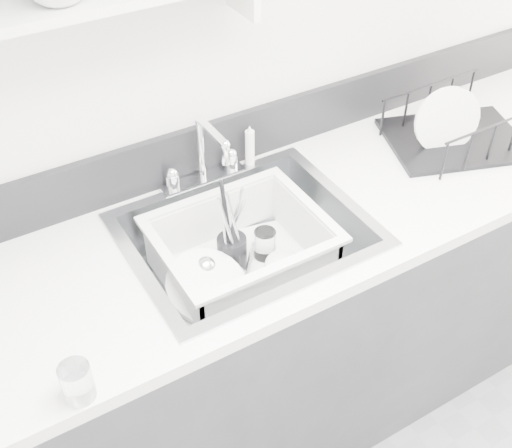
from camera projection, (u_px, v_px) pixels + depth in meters
counter_run at (248, 340)px, 2.02m from camera, size 3.20×0.62×0.92m
backsplash at (195, 152)px, 1.86m from camera, size 3.20×0.02×0.16m
sink at (247, 255)px, 1.78m from camera, size 0.64×0.52×0.20m
faucet at (203, 166)px, 1.84m from camera, size 0.26×0.18×0.23m
side_sprayer at (250, 146)px, 1.90m from camera, size 0.03×0.03×0.14m
wall_shelf at (45, 13)px, 1.34m from camera, size 1.00×0.16×0.12m
wash_tub at (242, 251)px, 1.77m from camera, size 0.53×0.46×0.18m
plate_stack at (210, 292)px, 1.72m from camera, size 0.27×0.26×0.11m
utensil_cup at (232, 250)px, 1.79m from camera, size 0.08×0.08×0.28m
ladle at (230, 275)px, 1.75m from camera, size 0.28×0.24×0.08m
tumbler_in_tub at (265, 244)px, 1.84m from camera, size 0.08×0.08×0.09m
tumbler_counter at (77, 382)px, 1.30m from camera, size 0.07×0.07×0.09m
dish_rack at (458, 121)px, 1.99m from camera, size 0.50×0.44×0.15m
bowl_small at (286, 268)px, 1.80m from camera, size 0.13×0.13×0.04m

